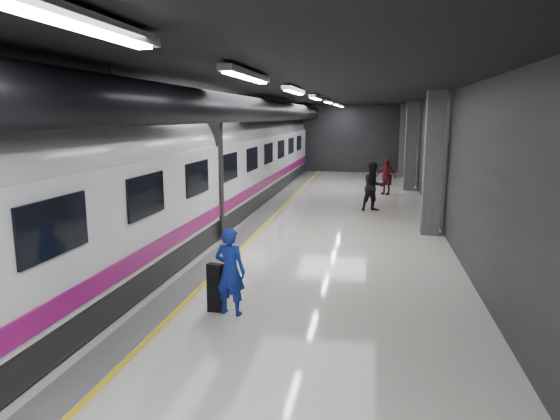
{
  "coord_description": "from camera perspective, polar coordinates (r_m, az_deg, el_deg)",
  "views": [
    {
      "loc": [
        2.7,
        -14.28,
        3.71
      ],
      "look_at": [
        0.36,
        -1.76,
        1.33
      ],
      "focal_mm": 32.0,
      "sensor_mm": 36.0,
      "label": 1
    }
  ],
  "objects": [
    {
      "name": "shoulder_bag",
      "position": [
        9.71,
        -7.42,
        -7.28
      ],
      "size": [
        0.33,
        0.23,
        0.4
      ],
      "primitive_type": "cube",
      "rotation": [
        0.0,
        0.0,
        -0.24
      ],
      "color": "black",
      "rests_on": "suitcase_main"
    },
    {
      "name": "traveler_far_b",
      "position": [
        24.66,
        12.03,
        3.75
      ],
      "size": [
        1.09,
        0.86,
        1.73
      ],
      "primitive_type": "imported",
      "rotation": [
        0.0,
        0.0,
        -0.5
      ],
      "color": "maroon",
      "rests_on": "ground"
    },
    {
      "name": "traveler_far_a",
      "position": [
        20.15,
        10.62,
        2.61
      ],
      "size": [
        1.17,
        1.08,
        1.94
      ],
      "primitive_type": "imported",
      "rotation": [
        0.0,
        0.0,
        0.46
      ],
      "color": "black",
      "rests_on": "ground"
    },
    {
      "name": "platform_hall",
      "position": [
        15.52,
        -0.51,
        9.96
      ],
      "size": [
        10.02,
        40.02,
        4.51
      ],
      "color": "black",
      "rests_on": "ground"
    },
    {
      "name": "suitcase_far",
      "position": [
        28.35,
        12.24,
        3.41
      ],
      "size": [
        0.41,
        0.31,
        0.55
      ],
      "primitive_type": "cube",
      "rotation": [
        0.0,
        0.0,
        -0.19
      ],
      "color": "black",
      "rests_on": "ground"
    },
    {
      "name": "train",
      "position": [
        15.55,
        -11.99,
        4.32
      ],
      "size": [
        3.05,
        38.0,
        4.05
      ],
      "color": "black",
      "rests_on": "ground"
    },
    {
      "name": "traveler_main",
      "position": [
        9.51,
        -5.73,
        -6.97
      ],
      "size": [
        0.68,
        0.51,
        1.7
      ],
      "primitive_type": "imported",
      "rotation": [
        0.0,
        0.0,
        2.95
      ],
      "color": "#173CB1",
      "rests_on": "ground"
    },
    {
      "name": "ground",
      "position": [
        15.0,
        -0.12,
        -3.72
      ],
      "size": [
        40.0,
        40.0,
        0.0
      ],
      "primitive_type": "plane",
      "color": "silver",
      "rests_on": "ground"
    },
    {
      "name": "suitcase_main",
      "position": [
        9.87,
        -7.23,
        -9.87
      ],
      "size": [
        0.34,
        0.21,
        0.54
      ],
      "primitive_type": "cube",
      "rotation": [
        0.0,
        0.0,
        -0.01
      ],
      "color": "black",
      "rests_on": "ground"
    }
  ]
}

